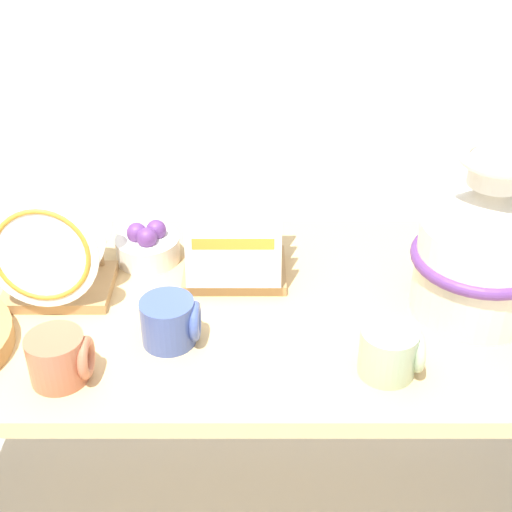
{
  "coord_description": "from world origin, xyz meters",
  "views": [
    {
      "loc": [
        0.0,
        -1.13,
        1.43
      ],
      "look_at": [
        0.0,
        0.0,
        0.7
      ],
      "focal_mm": 50.0,
      "sensor_mm": 36.0,
      "label": 1
    }
  ],
  "objects_px": {
    "dish_rack_round_plates": "(53,258)",
    "mug_sage_glaze": "(391,352)",
    "ceramic_vase": "(482,246)",
    "fruit_bowl": "(148,245)",
    "mug_cobalt_glaze": "(171,321)",
    "dish_rack_square_plates": "(234,245)",
    "mug_terracotta_glaze": "(60,358)"
  },
  "relations": [
    {
      "from": "dish_rack_round_plates",
      "to": "mug_sage_glaze",
      "type": "distance_m",
      "value": 0.67
    },
    {
      "from": "ceramic_vase",
      "to": "mug_sage_glaze",
      "type": "bearing_deg",
      "value": -135.7
    },
    {
      "from": "fruit_bowl",
      "to": "ceramic_vase",
      "type": "bearing_deg",
      "value": -15.31
    },
    {
      "from": "dish_rack_round_plates",
      "to": "fruit_bowl",
      "type": "bearing_deg",
      "value": 38.82
    },
    {
      "from": "mug_cobalt_glaze",
      "to": "fruit_bowl",
      "type": "xyz_separation_m",
      "value": [
        -0.08,
        0.28,
        -0.01
      ]
    },
    {
      "from": "mug_cobalt_glaze",
      "to": "dish_rack_square_plates",
      "type": "bearing_deg",
      "value": 63.15
    },
    {
      "from": "mug_cobalt_glaze",
      "to": "mug_terracotta_glaze",
      "type": "relative_size",
      "value": 1.0
    },
    {
      "from": "ceramic_vase",
      "to": "mug_sage_glaze",
      "type": "relative_size",
      "value": 3.09
    },
    {
      "from": "mug_sage_glaze",
      "to": "mug_terracotta_glaze",
      "type": "bearing_deg",
      "value": -178.32
    },
    {
      "from": "fruit_bowl",
      "to": "mug_sage_glaze",
      "type": "bearing_deg",
      "value": -37.95
    },
    {
      "from": "dish_rack_round_plates",
      "to": "mug_cobalt_glaze",
      "type": "height_order",
      "value": "dish_rack_round_plates"
    },
    {
      "from": "dish_rack_round_plates",
      "to": "mug_terracotta_glaze",
      "type": "relative_size",
      "value": 2.19
    },
    {
      "from": "mug_sage_glaze",
      "to": "dish_rack_square_plates",
      "type": "bearing_deg",
      "value": 132.39
    },
    {
      "from": "dish_rack_round_plates",
      "to": "mug_cobalt_glaze",
      "type": "distance_m",
      "value": 0.29
    },
    {
      "from": "dish_rack_square_plates",
      "to": "ceramic_vase",
      "type": "bearing_deg",
      "value": -14.34
    },
    {
      "from": "ceramic_vase",
      "to": "dish_rack_round_plates",
      "type": "height_order",
      "value": "ceramic_vase"
    },
    {
      "from": "dish_rack_square_plates",
      "to": "mug_sage_glaze",
      "type": "bearing_deg",
      "value": -47.61
    },
    {
      "from": "dish_rack_round_plates",
      "to": "fruit_bowl",
      "type": "distance_m",
      "value": 0.22
    },
    {
      "from": "dish_rack_round_plates",
      "to": "dish_rack_square_plates",
      "type": "bearing_deg",
      "value": 11.5
    },
    {
      "from": "dish_rack_square_plates",
      "to": "mug_terracotta_glaze",
      "type": "bearing_deg",
      "value": -132.12
    },
    {
      "from": "mug_cobalt_glaze",
      "to": "fruit_bowl",
      "type": "relative_size",
      "value": 0.79
    },
    {
      "from": "ceramic_vase",
      "to": "fruit_bowl",
      "type": "height_order",
      "value": "ceramic_vase"
    },
    {
      "from": "mug_cobalt_glaze",
      "to": "mug_terracotta_glaze",
      "type": "bearing_deg",
      "value": -150.53
    },
    {
      "from": "ceramic_vase",
      "to": "mug_terracotta_glaze",
      "type": "distance_m",
      "value": 0.78
    },
    {
      "from": "dish_rack_square_plates",
      "to": "mug_cobalt_glaze",
      "type": "height_order",
      "value": "dish_rack_square_plates"
    },
    {
      "from": "mug_terracotta_glaze",
      "to": "fruit_bowl",
      "type": "xyz_separation_m",
      "value": [
        0.1,
        0.38,
        -0.01
      ]
    },
    {
      "from": "ceramic_vase",
      "to": "dish_rack_round_plates",
      "type": "relative_size",
      "value": 1.41
    },
    {
      "from": "mug_cobalt_glaze",
      "to": "mug_sage_glaze",
      "type": "height_order",
      "value": "same"
    },
    {
      "from": "dish_rack_round_plates",
      "to": "mug_cobalt_glaze",
      "type": "xyz_separation_m",
      "value": [
        0.24,
        -0.15,
        -0.04
      ]
    },
    {
      "from": "dish_rack_round_plates",
      "to": "mug_cobalt_glaze",
      "type": "relative_size",
      "value": 2.19
    },
    {
      "from": "dish_rack_round_plates",
      "to": "fruit_bowl",
      "type": "height_order",
      "value": "dish_rack_round_plates"
    },
    {
      "from": "mug_sage_glaze",
      "to": "mug_terracotta_glaze",
      "type": "relative_size",
      "value": 1.0
    }
  ]
}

